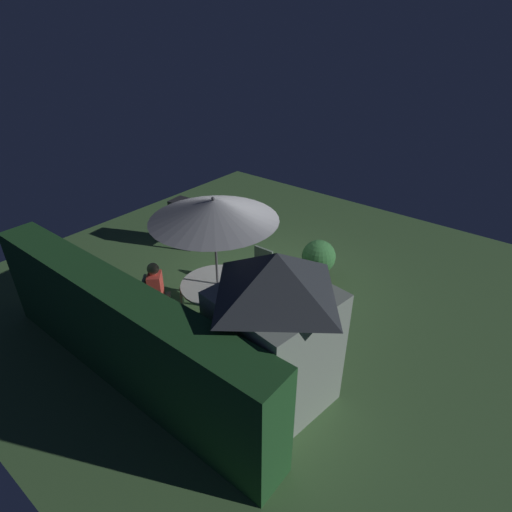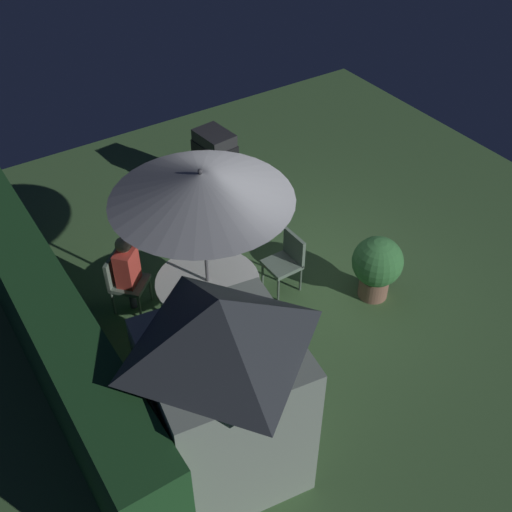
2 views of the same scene
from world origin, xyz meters
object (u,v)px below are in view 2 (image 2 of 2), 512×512
at_px(chair_near_shed, 124,279).
at_px(chair_far_side, 227,365).
at_px(patio_umbrella, 201,187).
at_px(patio_table, 208,283).
at_px(person_in_red, 127,266).
at_px(chair_toward_hedge, 287,259).
at_px(person_in_blue, 225,345).
at_px(garden_shed, 223,388).
at_px(potted_plant_by_shed, 377,265).
at_px(bbq_grill, 215,151).

relative_size(chair_near_shed, chair_far_side, 1.00).
xyz_separation_m(patio_umbrella, chair_near_shed, (0.91, 0.84, -1.75)).
bearing_deg(patio_umbrella, patio_table, 90.90).
bearing_deg(chair_far_side, person_in_red, 9.96).
height_order(patio_umbrella, chair_toward_hedge, patio_umbrella).
height_order(chair_toward_hedge, person_in_red, person_in_red).
distance_m(chair_toward_hedge, person_in_blue, 2.06).
xyz_separation_m(garden_shed, person_in_red, (2.84, -0.14, -0.52)).
distance_m(patio_table, potted_plant_by_shed, 2.42).
bearing_deg(potted_plant_by_shed, bbq_grill, 9.37).
bearing_deg(patio_table, chair_near_shed, 42.50).
relative_size(chair_far_side, chair_toward_hedge, 1.00).
height_order(patio_umbrella, potted_plant_by_shed, patio_umbrella).
relative_size(chair_near_shed, person_in_blue, 0.71).
height_order(patio_umbrella, chair_near_shed, patio_umbrella).
height_order(chair_near_shed, potted_plant_by_shed, potted_plant_by_shed).
xyz_separation_m(chair_toward_hedge, person_in_red, (0.83, 2.09, 0.26)).
distance_m(bbq_grill, potted_plant_by_shed, 3.59).
bearing_deg(chair_far_side, person_in_blue, -19.53).
relative_size(patio_umbrella, chair_far_side, 2.80).
bearing_deg(person_in_red, chair_toward_hedge, -111.62).
bearing_deg(person_in_red, chair_near_shed, 42.50).
height_order(bbq_grill, potted_plant_by_shed, bbq_grill).
xyz_separation_m(chair_near_shed, person_in_blue, (-2.02, -0.44, 0.26)).
bearing_deg(bbq_grill, person_in_blue, 151.35).
height_order(patio_table, chair_far_side, chair_far_side).
distance_m(patio_table, bbq_grill, 3.18).
distance_m(patio_table, chair_toward_hedge, 1.33).
height_order(garden_shed, patio_table, garden_shed).
bearing_deg(garden_shed, person_in_blue, -30.89).
relative_size(patio_table, chair_far_side, 1.55).
distance_m(patio_umbrella, bbq_grill, 3.48).
xyz_separation_m(patio_table, chair_far_side, (-1.19, 0.42, -0.20)).
bearing_deg(chair_near_shed, patio_table, -137.50).
bearing_deg(person_in_blue, patio_umbrella, -19.53).
bearing_deg(person_in_red, bbq_grill, -53.21).
xyz_separation_m(patio_table, bbq_grill, (2.69, -1.68, 0.13)).
bearing_deg(chair_toward_hedge, garden_shed, 131.99).
bearing_deg(chair_near_shed, bbq_grill, -54.79).
bearing_deg(person_in_red, chair_far_side, -170.04).
height_order(patio_table, patio_umbrella, patio_umbrella).
height_order(chair_toward_hedge, person_in_blue, person_in_blue).
bearing_deg(chair_far_side, chair_near_shed, 11.19).
bearing_deg(potted_plant_by_shed, person_in_red, 61.01).
height_order(chair_toward_hedge, potted_plant_by_shed, potted_plant_by_shed).
bearing_deg(bbq_grill, chair_far_side, 151.52).
relative_size(bbq_grill, person_in_blue, 0.95).
bearing_deg(patio_table, garden_shed, 155.17).
bearing_deg(chair_toward_hedge, person_in_red, 68.38).
xyz_separation_m(bbq_grill, chair_toward_hedge, (-2.67, 0.37, -0.33)).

